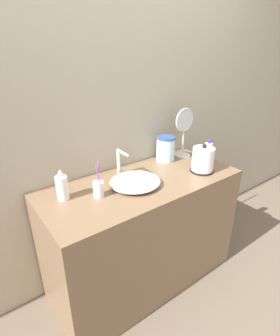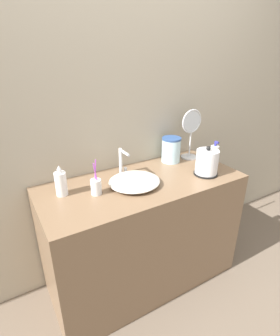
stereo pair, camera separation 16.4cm
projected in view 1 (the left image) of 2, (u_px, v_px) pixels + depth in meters
name	position (u px, v px, depth m)	size (l,w,h in m)	color
ground_plane	(168.00, 302.00, 1.82)	(12.00, 12.00, 0.00)	#6B5B4C
wall_back	(114.00, 99.00, 1.73)	(6.00, 0.04, 2.60)	#ADA38E
vanity_counter	(142.00, 233.00, 1.86)	(1.33, 0.59, 0.82)	brown
sink_basin	(135.00, 182.00, 1.63)	(0.33, 0.31, 0.05)	silver
faucet	(120.00, 161.00, 1.73)	(0.06, 0.13, 0.19)	silver
electric_kettle	(203.00, 161.00, 1.80)	(0.16, 0.16, 0.20)	black
toothbrush_cup	(99.00, 189.00, 1.50)	(0.06, 0.06, 0.21)	silver
lotion_bottle	(208.00, 153.00, 1.94)	(0.06, 0.06, 0.19)	white
shampoo_bottle	(62.00, 187.00, 1.46)	(0.07, 0.07, 0.19)	white
vanity_mirror	(184.00, 130.00, 2.02)	(0.18, 0.13, 0.38)	silver
water_pitcher	(166.00, 149.00, 1.99)	(0.14, 0.14, 0.19)	#B2DBEA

